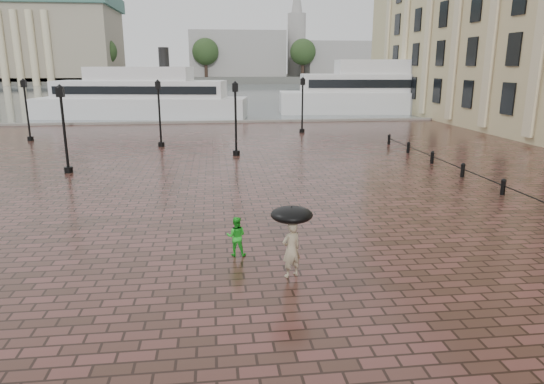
{
  "coord_description": "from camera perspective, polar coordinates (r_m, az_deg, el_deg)",
  "views": [
    {
      "loc": [
        1.6,
        -15.97,
        5.45
      ],
      "look_at": [
        3.47,
        -0.62,
        1.4
      ],
      "focal_mm": 32.0,
      "sensor_mm": 36.0,
      "label": 1
    }
  ],
  "objects": [
    {
      "name": "far_shore",
      "position": [
        176.04,
        -7.66,
        13.1
      ],
      "size": [
        300.0,
        60.0,
        2.0
      ],
      "primitive_type": "cube",
      "color": "#4C4C47",
      "rests_on": "ground"
    },
    {
      "name": "bollard_row",
      "position": [
        26.16,
        21.54,
        2.5
      ],
      "size": [
        0.22,
        21.22,
        0.73
      ],
      "color": "black",
      "rests_on": "ground"
    },
    {
      "name": "far_trees",
      "position": [
        154.03,
        -7.84,
        16.02
      ],
      "size": [
        188.0,
        8.0,
        13.5
      ],
      "color": "#2D2119",
      "rests_on": "ground"
    },
    {
      "name": "harbour_water",
      "position": [
        108.12,
        -7.94,
        11.65
      ],
      "size": [
        240.0,
        240.0,
        0.0
      ],
      "primitive_type": "plane",
      "color": "#4C585C",
      "rests_on": "ground"
    },
    {
      "name": "quay_edge",
      "position": [
        48.31,
        -8.88,
        8.02
      ],
      "size": [
        80.0,
        0.6,
        0.3
      ],
      "primitive_type": "cube",
      "color": "slate",
      "rests_on": "ground"
    },
    {
      "name": "adult_pedestrian",
      "position": [
        12.84,
        2.29,
        -6.77
      ],
      "size": [
        0.65,
        0.56,
        1.52
      ],
      "primitive_type": "imported",
      "rotation": [
        0.0,
        0.0,
        3.57
      ],
      "color": "tan",
      "rests_on": "ground"
    },
    {
      "name": "ferry_far",
      "position": [
        59.9,
        13.48,
        11.46
      ],
      "size": [
        25.87,
        8.49,
        8.33
      ],
      "rotation": [
        0.0,
        0.0,
        -0.1
      ],
      "color": "silver",
      "rests_on": "ground"
    },
    {
      "name": "street_lamps",
      "position": [
        33.87,
        -12.49,
        9.04
      ],
      "size": [
        21.44,
        14.44,
        4.4
      ],
      "color": "black",
      "rests_on": "ground"
    },
    {
      "name": "child_pedestrian",
      "position": [
        14.31,
        -4.23,
        -5.21
      ],
      "size": [
        0.64,
        0.53,
        1.19
      ],
      "primitive_type": "imported",
      "rotation": [
        0.0,
        0.0,
        2.99
      ],
      "color": "green",
      "rests_on": "ground"
    },
    {
      "name": "ground",
      "position": [
        16.95,
        -12.02,
        -4.42
      ],
      "size": [
        300.0,
        300.0,
        0.0
      ],
      "primitive_type": "plane",
      "color": "#362018",
      "rests_on": "ground"
    },
    {
      "name": "umbrella",
      "position": [
        12.52,
        2.33,
        -2.68
      ],
      "size": [
        1.1,
        1.1,
        1.09
      ],
      "color": "black",
      "rests_on": "ground"
    },
    {
      "name": "museum",
      "position": [
        170.48,
        -27.46,
        15.94
      ],
      "size": [
        57.0,
        32.5,
        26.0
      ],
      "color": "gray",
      "rests_on": "ground"
    },
    {
      "name": "distant_skyline",
      "position": [
        172.42,
        9.07,
        15.83
      ],
      "size": [
        102.5,
        22.0,
        33.0
      ],
      "color": "gray",
      "rests_on": "ground"
    },
    {
      "name": "ferry_near",
      "position": [
        54.12,
        -15.12,
        10.72
      ],
      "size": [
        22.71,
        8.87,
        7.26
      ],
      "rotation": [
        0.0,
        0.0,
        -0.16
      ],
      "color": "silver",
      "rests_on": "ground"
    }
  ]
}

